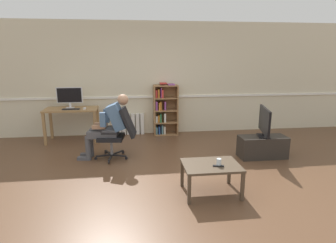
{
  "coord_description": "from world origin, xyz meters",
  "views": [
    {
      "loc": [
        -0.5,
        -4.28,
        1.92
      ],
      "look_at": [
        0.15,
        0.85,
        0.7
      ],
      "focal_mm": 30.19,
      "sensor_mm": 36.0,
      "label": 1
    }
  ],
  "objects": [
    {
      "name": "radiator",
      "position": [
        -0.62,
        2.54,
        0.26
      ],
      "size": [
        0.76,
        0.08,
        0.52
      ],
      "color": "white",
      "rests_on": "ground_plane"
    },
    {
      "name": "spare_remote",
      "position": [
        0.64,
        -0.78,
        0.44
      ],
      "size": [
        0.15,
        0.07,
        0.02
      ],
      "primitive_type": "cube",
      "rotation": [
        0.0,
        0.0,
        1.35
      ],
      "color": "black",
      "rests_on": "coffee_table"
    },
    {
      "name": "tv_screen",
      "position": [
        1.94,
        0.59,
        0.7
      ],
      "size": [
        0.27,
        0.82,
        0.55
      ],
      "rotation": [
        0.0,
        0.0,
        1.32
      ],
      "color": "black",
      "rests_on": "tv_stand"
    },
    {
      "name": "person_seated",
      "position": [
        -0.96,
        0.92,
        0.65
      ],
      "size": [
        0.99,
        0.43,
        1.23
      ],
      "rotation": [
        0.0,
        0.0,
        -1.69
      ],
      "color": "#4C4C51",
      "rests_on": "ground_plane"
    },
    {
      "name": "bookshelf",
      "position": [
        0.26,
        2.44,
        0.61
      ],
      "size": [
        0.59,
        0.29,
        1.27
      ],
      "color": "olive",
      "rests_on": "ground_plane"
    },
    {
      "name": "keyboard",
      "position": [
        -1.84,
        2.01,
        0.77
      ],
      "size": [
        0.37,
        0.12,
        0.02
      ],
      "primitive_type": "cube",
      "color": "black",
      "rests_on": "computer_desk"
    },
    {
      "name": "drinking_glass",
      "position": [
        0.65,
        -0.76,
        0.49
      ],
      "size": [
        0.07,
        0.07,
        0.1
      ],
      "primitive_type": "cylinder",
      "color": "silver",
      "rests_on": "coffee_table"
    },
    {
      "name": "office_chair",
      "position": [
        -0.77,
        0.89,
        0.53
      ],
      "size": [
        0.81,
        0.62,
        0.98
      ],
      "rotation": [
        0.0,
        0.0,
        -1.69
      ],
      "color": "black",
      "rests_on": "ground_plane"
    },
    {
      "name": "tv_stand",
      "position": [
        1.94,
        0.59,
        0.21
      ],
      "size": [
        0.9,
        0.39,
        0.41
      ],
      "color": "#2D2823",
      "rests_on": "ground_plane"
    },
    {
      "name": "computer_mouse",
      "position": [
        -1.56,
        2.03,
        0.77
      ],
      "size": [
        0.06,
        0.1,
        0.03
      ],
      "primitive_type": "cube",
      "color": "white",
      "rests_on": "computer_desk"
    },
    {
      "name": "ground_plane",
      "position": [
        0.0,
        0.0,
        0.0
      ],
      "size": [
        18.0,
        18.0,
        0.0
      ],
      "primitive_type": "plane",
      "color": "brown"
    },
    {
      "name": "back_wall",
      "position": [
        0.0,
        2.65,
        1.35
      ],
      "size": [
        12.0,
        0.13,
        2.7
      ],
      "color": "beige",
      "rests_on": "ground_plane"
    },
    {
      "name": "coffee_table",
      "position": [
        0.56,
        -0.69,
        0.38
      ],
      "size": [
        0.79,
        0.59,
        0.44
      ],
      "color": "#4C3D2D",
      "rests_on": "ground_plane"
    },
    {
      "name": "computer_desk",
      "position": [
        -1.87,
        2.15,
        0.64
      ],
      "size": [
        1.15,
        0.6,
        0.76
      ],
      "color": "#9E7547",
      "rests_on": "ground_plane"
    },
    {
      "name": "imac_monitor",
      "position": [
        -1.9,
        2.23,
        1.03
      ],
      "size": [
        0.57,
        0.14,
        0.47
      ],
      "color": "silver",
      "rests_on": "computer_desk"
    }
  ]
}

